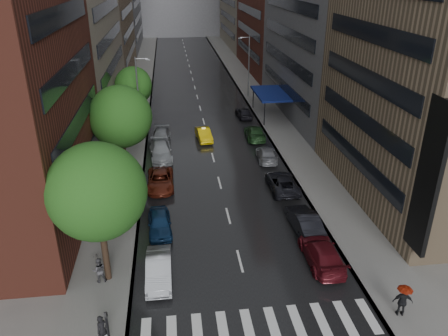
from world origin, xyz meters
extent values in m
plane|color=gray|center=(0.00, 0.00, 0.00)|extent=(220.00, 220.00, 0.00)
cube|color=black|center=(0.00, 50.00, 0.01)|extent=(14.00, 140.00, 0.01)
cube|color=gray|center=(-9.00, 50.00, 0.07)|extent=(4.00, 140.00, 0.15)
cube|color=gray|center=(9.00, 50.00, 0.07)|extent=(4.00, 140.00, 0.15)
cube|color=silver|center=(-4.70, -2.00, 0.01)|extent=(0.55, 2.80, 0.01)
cube|color=silver|center=(-3.30, -2.00, 0.01)|extent=(0.55, 2.80, 0.01)
cube|color=silver|center=(-1.90, -2.00, 0.01)|extent=(0.55, 2.80, 0.01)
cube|color=silver|center=(-0.50, -2.00, 0.01)|extent=(0.55, 2.80, 0.01)
cube|color=silver|center=(0.90, -2.00, 0.01)|extent=(0.55, 2.80, 0.01)
cube|color=silver|center=(2.30, -2.00, 0.01)|extent=(0.55, 2.80, 0.01)
cube|color=silver|center=(3.70, -2.00, 0.01)|extent=(0.55, 2.80, 0.01)
cube|color=silver|center=(5.10, -2.00, 0.01)|extent=(0.55, 2.80, 0.01)
cube|color=silver|center=(6.50, -2.00, 0.01)|extent=(0.55, 2.80, 0.01)
cube|color=maroon|center=(-15.00, 12.00, 13.00)|extent=(8.00, 20.00, 26.00)
cube|color=#937A5B|center=(-15.00, 64.00, 11.00)|extent=(8.00, 28.00, 22.00)
cube|color=#937A5B|center=(15.00, 12.00, 15.00)|extent=(8.00, 20.00, 30.00)
cube|color=slate|center=(15.00, 36.00, 12.00)|extent=(8.00, 28.00, 24.00)
cube|color=black|center=(11.10, 2.00, 6.50)|extent=(0.30, 2.20, 10.00)
cylinder|color=#382619|center=(-8.60, 3.10, 2.54)|extent=(0.40, 0.40, 5.08)
sphere|color=#1E5116|center=(-8.60, 3.10, 6.35)|extent=(5.81, 5.81, 5.81)
cylinder|color=#382619|center=(-8.60, 17.91, 2.45)|extent=(0.40, 0.40, 4.90)
sphere|color=#1E5116|center=(-8.60, 17.91, 6.13)|extent=(5.60, 5.60, 5.60)
cylinder|color=#382619|center=(-8.60, 34.25, 1.99)|extent=(0.40, 0.40, 3.99)
sphere|color=#1E5116|center=(-8.60, 34.25, 4.99)|extent=(4.56, 4.56, 4.56)
imported|color=#DEB70B|center=(-0.53, 27.25, 0.69)|extent=(1.89, 4.32, 1.38)
imported|color=#B9BDC4|center=(-5.40, 2.79, 0.75)|extent=(1.59, 4.54, 1.49)
imported|color=#102A4D|center=(-5.40, 8.41, 0.73)|extent=(1.94, 4.35, 1.45)
imported|color=maroon|center=(-5.40, 15.74, 0.71)|extent=(2.35, 5.09, 1.41)
imported|color=#9A9EA2|center=(-5.40, 22.54, 0.77)|extent=(2.57, 5.46, 1.54)
imported|color=gray|center=(-5.40, 26.95, 0.72)|extent=(2.27, 5.03, 1.43)
imported|color=#571119|center=(5.40, 3.20, 0.77)|extent=(2.20, 5.31, 1.53)
imported|color=black|center=(5.40, 7.25, 0.79)|extent=(1.90, 4.86, 1.58)
imported|color=black|center=(5.40, 13.90, 0.71)|extent=(2.40, 5.15, 1.43)
imported|color=slate|center=(5.40, 20.61, 0.67)|extent=(2.20, 4.72, 1.33)
imported|color=#1C3E1C|center=(5.40, 26.94, 0.74)|extent=(2.34, 5.22, 1.49)
imported|color=black|center=(5.40, 34.91, 0.72)|extent=(1.94, 4.33, 1.44)
imported|color=black|center=(-8.22, -2.28, 1.03)|extent=(0.76, 0.74, 1.75)
imported|color=#47464B|center=(-9.07, 2.84, 1.00)|extent=(0.92, 0.77, 1.71)
imported|color=black|center=(-9.07, 2.84, 1.80)|extent=(0.96, 0.98, 0.88)
imported|color=black|center=(8.21, -2.27, 1.08)|extent=(1.17, 0.71, 1.86)
imported|color=#A8250C|center=(8.21, -2.27, 1.80)|extent=(0.82, 0.82, 0.72)
imported|color=black|center=(-7.60, -3.87, 3.15)|extent=(0.18, 0.15, 0.90)
cylinder|color=gray|center=(-7.80, 30.00, 4.65)|extent=(0.18, 0.18, 9.00)
cube|color=gray|center=(-6.40, 30.00, 8.85)|extent=(0.50, 0.22, 0.16)
cylinder|color=gray|center=(7.80, 45.00, 4.65)|extent=(0.18, 0.18, 9.00)
cube|color=gray|center=(6.40, 45.00, 8.85)|extent=(0.50, 0.22, 0.16)
cube|color=navy|center=(9.00, 35.00, 3.15)|extent=(4.00, 8.00, 0.25)
cylinder|color=black|center=(7.40, 31.20, 1.65)|extent=(0.12, 0.12, 3.00)
cylinder|color=black|center=(7.40, 38.80, 1.65)|extent=(0.12, 0.12, 3.00)
camera|label=1|loc=(-4.09, -19.96, 18.03)|focal=35.00mm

